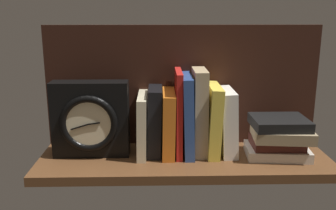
{
  "coord_description": "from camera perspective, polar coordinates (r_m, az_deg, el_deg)",
  "views": [
    {
      "loc": [
        -7.19,
        -99.1,
        40.34
      ],
      "look_at": [
        -4.55,
        3.51,
        14.18
      ],
      "focal_mm": 40.39,
      "sensor_mm": 36.0,
      "label": 1
    }
  ],
  "objects": [
    {
      "name": "framed_clock",
      "position": [
        1.07,
        -11.62,
        -2.18
      ],
      "size": [
        21.15,
        7.57,
        21.15
      ],
      "color": "black",
      "rests_on": "ground_plane"
    },
    {
      "name": "book_blue_modern",
      "position": [
        1.07,
        2.93,
        -1.49
      ],
      "size": [
        3.4,
        15.47,
        22.64
      ],
      "primitive_type": "cube",
      "rotation": [
        0.0,
        -0.03,
        0.0
      ],
      "color": "#2D4C8E",
      "rests_on": "ground_plane"
    },
    {
      "name": "back_panel",
      "position": [
        1.14,
        2.19,
        2.93
      ],
      "size": [
        81.16,
        1.2,
        35.92
      ],
      "primitive_type": "cube",
      "color": "black",
      "rests_on": "ground_plane"
    },
    {
      "name": "book_black_skeptic",
      "position": [
        1.07,
        -2.04,
        -2.42
      ],
      "size": [
        4.36,
        12.15,
        19.17
      ],
      "primitive_type": "cube",
      "rotation": [
        0.0,
        0.03,
        0.0
      ],
      "color": "black",
      "rests_on": "ground_plane"
    },
    {
      "name": "book_cream_twain",
      "position": [
        1.08,
        -3.88,
        -2.94
      ],
      "size": [
        2.79,
        15.91,
        17.11
      ],
      "primitive_type": "cube",
      "rotation": [
        0.0,
        0.02,
        0.0
      ],
      "color": "beige",
      "rests_on": "ground_plane"
    },
    {
      "name": "book_orange_pandolfini",
      "position": [
        1.07,
        0.06,
        -2.7
      ],
      "size": [
        3.7,
        15.5,
        17.99
      ],
      "primitive_type": "cube",
      "rotation": [
        0.0,
        0.02,
        0.0
      ],
      "color": "orange",
      "rests_on": "ground_plane"
    },
    {
      "name": "book_red_requiem",
      "position": [
        1.07,
        1.59,
        -1.16
      ],
      "size": [
        1.71,
        14.66,
        23.87
      ],
      "primitive_type": "cube",
      "rotation": [
        0.0,
        0.0,
        0.0
      ],
      "color": "red",
      "rests_on": "ground_plane"
    },
    {
      "name": "book_tan_shortstories",
      "position": [
        1.07,
        4.79,
        -1.05
      ],
      "size": [
        3.89,
        12.14,
        24.22
      ],
      "primitive_type": "cube",
      "rotation": [
        0.0,
        -0.01,
        0.0
      ],
      "color": "tan",
      "rests_on": "ground_plane"
    },
    {
      "name": "ground_plane",
      "position": [
        1.08,
        2.49,
        -8.43
      ],
      "size": [
        81.16,
        25.32,
        2.5
      ],
      "primitive_type": "cube",
      "color": "brown"
    },
    {
      "name": "book_stack_side",
      "position": [
        1.1,
        16.4,
        -4.68
      ],
      "size": [
        18.37,
        14.18,
        11.22
      ],
      "color": "beige",
      "rests_on": "ground_plane"
    },
    {
      "name": "book_yellow_seinlanguage",
      "position": [
        1.08,
        6.76,
        -2.2
      ],
      "size": [
        3.97,
        15.17,
        19.75
      ],
      "primitive_type": "cube",
      "rotation": [
        0.0,
        0.04,
        0.0
      ],
      "color": "gold",
      "rests_on": "ground_plane"
    },
    {
      "name": "book_white_catcher",
      "position": [
        1.09,
        8.83,
        -2.48
      ],
      "size": [
        5.04,
        13.78,
        18.59
      ],
      "primitive_type": "cube",
      "rotation": [
        0.0,
        -0.05,
        0.0
      ],
      "color": "silver",
      "rests_on": "ground_plane"
    }
  ]
}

